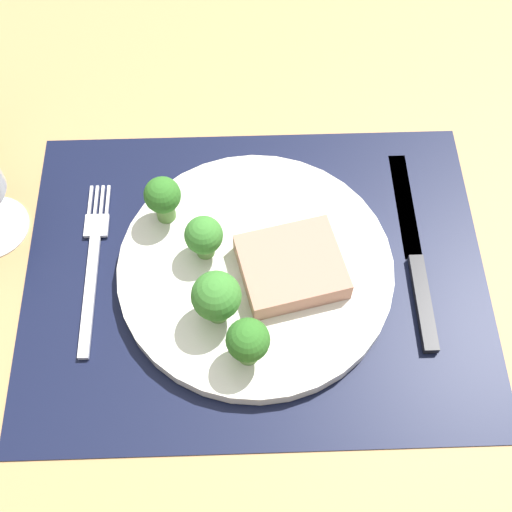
# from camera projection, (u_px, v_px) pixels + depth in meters

# --- Properties ---
(ground_plane) EXTENTS (1.40, 1.10, 0.03)m
(ground_plane) POSITION_uv_depth(u_px,v_px,m) (256.00, 281.00, 0.67)
(ground_plane) COLOR tan
(placemat) EXTENTS (0.45, 0.35, 0.00)m
(placemat) POSITION_uv_depth(u_px,v_px,m) (256.00, 274.00, 0.66)
(placemat) COLOR black
(placemat) RESTS_ON ground_plane
(plate) EXTENTS (0.27, 0.27, 0.02)m
(plate) POSITION_uv_depth(u_px,v_px,m) (255.00, 269.00, 0.65)
(plate) COLOR silver
(plate) RESTS_ON placemat
(steak) EXTENTS (0.11, 0.10, 0.02)m
(steak) POSITION_uv_depth(u_px,v_px,m) (291.00, 267.00, 0.63)
(steak) COLOR tan
(steak) RESTS_ON plate
(broccoli_center) EXTENTS (0.04, 0.04, 0.05)m
(broccoli_center) POSITION_uv_depth(u_px,v_px,m) (204.00, 236.00, 0.62)
(broccoli_center) COLOR #5B8942
(broccoli_center) RESTS_ON plate
(broccoli_front_edge) EXTENTS (0.04, 0.04, 0.06)m
(broccoli_front_edge) POSITION_uv_depth(u_px,v_px,m) (248.00, 341.00, 0.57)
(broccoli_front_edge) COLOR #5B8942
(broccoli_front_edge) RESTS_ON plate
(broccoli_near_steak) EXTENTS (0.04, 0.04, 0.05)m
(broccoli_near_steak) POSITION_uv_depth(u_px,v_px,m) (163.00, 197.00, 0.64)
(broccoli_near_steak) COLOR #5B8942
(broccoli_near_steak) RESTS_ON plate
(broccoli_near_fork) EXTENTS (0.04, 0.04, 0.06)m
(broccoli_near_fork) POSITION_uv_depth(u_px,v_px,m) (216.00, 297.00, 0.59)
(broccoli_near_fork) COLOR #5B8942
(broccoli_near_fork) RESTS_ON plate
(fork) EXTENTS (0.02, 0.19, 0.01)m
(fork) POSITION_uv_depth(u_px,v_px,m) (93.00, 263.00, 0.66)
(fork) COLOR silver
(fork) RESTS_ON placemat
(knife) EXTENTS (0.02, 0.23, 0.01)m
(knife) POSITION_uv_depth(u_px,v_px,m) (416.00, 262.00, 0.66)
(knife) COLOR black
(knife) RESTS_ON placemat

